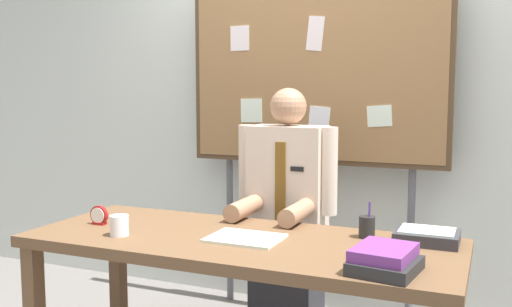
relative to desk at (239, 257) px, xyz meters
The scene contains 10 objects.
back_wall 1.45m from the desk, 90.00° to the left, with size 6.40×0.08×2.70m, color silver.
desk is the anchor object (origin of this frame).
person 0.61m from the desk, 90.00° to the left, with size 0.55×0.56×1.41m.
bulletin_board 1.35m from the desk, 90.01° to the left, with size 1.59×0.09×2.04m.
book_stack 0.72m from the desk, 18.37° to the right, with size 0.25×0.29×0.09m.
open_notebook 0.10m from the desk, 28.77° to the right, with size 0.31×0.24×0.01m, color silver.
desk_clock 0.73m from the desk, behind, with size 0.09×0.04×0.09m.
coffee_mug 0.55m from the desk, 160.66° to the right, with size 0.08×0.08×0.09m, color white.
pen_holder 0.57m from the desk, 22.98° to the left, with size 0.07×0.07×0.16m.
paper_tray 0.80m from the desk, 16.69° to the left, with size 0.26×0.20×0.06m.
Camera 1 is at (1.01, -2.19, 1.39)m, focal length 39.73 mm.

